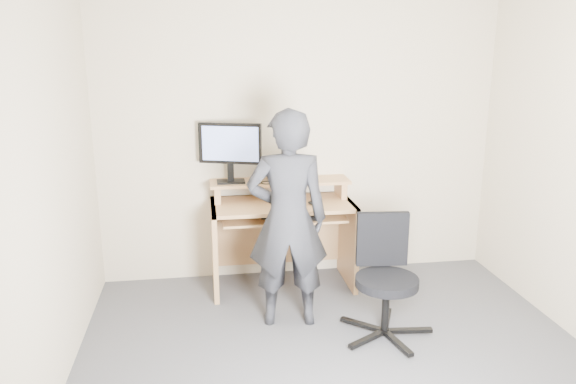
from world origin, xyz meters
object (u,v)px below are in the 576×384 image
object	(u,v)px
person	(288,220)
desk	(281,223)
monitor	(230,147)
office_chair	(385,272)

from	to	relation	value
person	desk	bearing A→B (deg)	-89.44
desk	monitor	size ratio (longest dim) A/B	2.32
office_chair	desk	bearing A→B (deg)	127.06
monitor	desk	bearing A→B (deg)	12.04
desk	person	distance (m)	0.78
desk	monitor	bearing A→B (deg)	173.48
office_chair	monitor	bearing A→B (deg)	140.22
desk	office_chair	distance (m)	1.17
monitor	person	xyz separation A→B (m)	(0.36, -0.78, -0.40)
office_chair	person	bearing A→B (deg)	164.11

